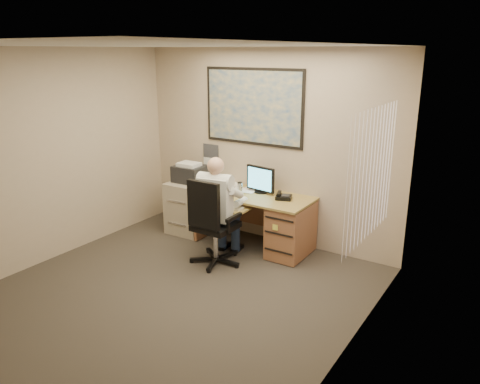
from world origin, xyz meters
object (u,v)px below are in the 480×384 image
Objects in this scene: desk at (276,220)px; person at (217,211)px; filing_cabinet at (191,202)px; office_chair at (213,239)px.

desk is 1.15× the size of person.
person reaches higher than filing_cabinet.
filing_cabinet is 0.77× the size of person.
office_chair is 0.37m from person.
office_chair is (-0.47, -0.81, -0.10)m from desk.
person is (0.98, -0.70, 0.24)m from filing_cabinet.
filing_cabinet is 1.26m from office_chair.
person is at bearing -37.30° from filing_cabinet.
person reaches higher than desk.
office_chair is 0.82× the size of person.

